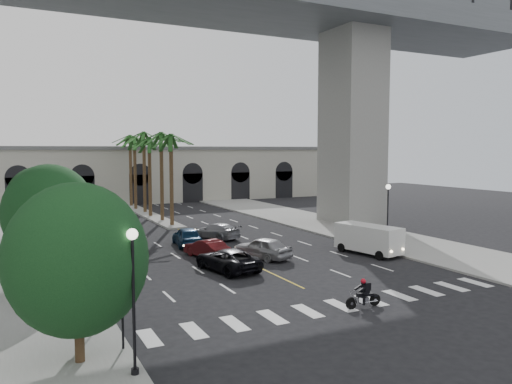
% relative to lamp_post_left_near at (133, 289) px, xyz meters
% --- Properties ---
extents(ground, '(140.00, 140.00, 0.00)m').
position_rel_lamp_post_left_near_xyz_m(ground, '(11.40, 5.00, -3.22)').
color(ground, black).
rests_on(ground, ground).
extents(sidewalk_left, '(8.00, 100.00, 0.15)m').
position_rel_lamp_post_left_near_xyz_m(sidewalk_left, '(-3.60, 20.00, -3.15)').
color(sidewalk_left, gray).
rests_on(sidewalk_left, ground).
extents(sidewalk_right, '(8.00, 100.00, 0.15)m').
position_rel_lamp_post_left_near_xyz_m(sidewalk_right, '(26.40, 20.00, -3.15)').
color(sidewalk_right, gray).
rests_on(sidewalk_right, ground).
extents(median, '(2.00, 24.00, 0.20)m').
position_rel_lamp_post_left_near_xyz_m(median, '(11.40, 43.00, -3.12)').
color(median, gray).
rests_on(median, ground).
extents(pier_building, '(71.00, 10.50, 8.50)m').
position_rel_lamp_post_left_near_xyz_m(pier_building, '(11.40, 60.00, 1.04)').
color(pier_building, '#B6B4A4').
rests_on(pier_building, ground).
extents(bridge, '(75.00, 13.00, 26.00)m').
position_rel_lamp_post_left_near_xyz_m(bridge, '(14.82, 27.00, 15.29)').
color(bridge, gray).
rests_on(bridge, ground).
extents(palm_a, '(3.20, 3.20, 10.30)m').
position_rel_lamp_post_left_near_xyz_m(palm_a, '(11.40, 33.00, 5.88)').
color(palm_a, '#47331E').
rests_on(palm_a, ground).
extents(palm_b, '(3.20, 3.20, 10.60)m').
position_rel_lamp_post_left_near_xyz_m(palm_b, '(11.50, 37.00, 6.15)').
color(palm_b, '#47331E').
rests_on(palm_b, ground).
extents(palm_c, '(3.20, 3.20, 10.10)m').
position_rel_lamp_post_left_near_xyz_m(palm_c, '(11.20, 41.00, 5.69)').
color(palm_c, '#47331E').
rests_on(palm_c, ground).
extents(palm_d, '(3.20, 3.20, 10.90)m').
position_rel_lamp_post_left_near_xyz_m(palm_d, '(11.55, 45.00, 6.43)').
color(palm_d, '#47331E').
rests_on(palm_d, ground).
extents(palm_e, '(3.20, 3.20, 10.40)m').
position_rel_lamp_post_left_near_xyz_m(palm_e, '(11.30, 49.00, 5.97)').
color(palm_e, '#47331E').
rests_on(palm_e, ground).
extents(palm_f, '(3.20, 3.20, 10.70)m').
position_rel_lamp_post_left_near_xyz_m(palm_f, '(11.60, 53.00, 6.24)').
color(palm_f, '#47331E').
rests_on(palm_f, ground).
extents(street_tree_near, '(5.20, 5.20, 6.89)m').
position_rel_lamp_post_left_near_xyz_m(street_tree_near, '(-1.60, 2.00, 0.80)').
color(street_tree_near, '#382616').
rests_on(street_tree_near, ground).
extents(street_tree_mid, '(5.44, 5.44, 7.21)m').
position_rel_lamp_post_left_near_xyz_m(street_tree_mid, '(-1.60, 15.00, 0.99)').
color(street_tree_mid, '#382616').
rests_on(street_tree_mid, ground).
extents(street_tree_far, '(5.04, 5.04, 6.68)m').
position_rel_lamp_post_left_near_xyz_m(street_tree_far, '(-1.60, 27.00, 0.68)').
color(street_tree_far, '#382616').
rests_on(street_tree_far, ground).
extents(lamp_post_left_near, '(0.40, 0.40, 5.35)m').
position_rel_lamp_post_left_near_xyz_m(lamp_post_left_near, '(0.00, 0.00, 0.00)').
color(lamp_post_left_near, black).
rests_on(lamp_post_left_near, ground).
extents(lamp_post_left_far, '(0.40, 0.40, 5.35)m').
position_rel_lamp_post_left_near_xyz_m(lamp_post_left_far, '(0.00, 21.00, 0.00)').
color(lamp_post_left_far, black).
rests_on(lamp_post_left_far, ground).
extents(lamp_post_right, '(0.40, 0.40, 5.35)m').
position_rel_lamp_post_left_near_xyz_m(lamp_post_right, '(22.80, 13.00, 0.00)').
color(lamp_post_right, black).
rests_on(lamp_post_right, ground).
extents(traffic_signal_near, '(0.25, 0.18, 3.65)m').
position_rel_lamp_post_left_near_xyz_m(traffic_signal_near, '(0.10, 2.50, -0.71)').
color(traffic_signal_near, black).
rests_on(traffic_signal_near, ground).
extents(traffic_signal_far, '(0.25, 0.18, 3.65)m').
position_rel_lamp_post_left_near_xyz_m(traffic_signal_far, '(0.10, 6.50, -0.71)').
color(traffic_signal_far, black).
rests_on(traffic_signal_far, ground).
extents(motorcycle_rider, '(2.10, 0.57, 1.51)m').
position_rel_lamp_post_left_near_xyz_m(motorcycle_rider, '(12.33, 2.72, -2.54)').
color(motorcycle_rider, black).
rests_on(motorcycle_rider, ground).
extents(car_a, '(3.45, 5.07, 1.60)m').
position_rel_lamp_post_left_near_xyz_m(car_a, '(12.90, 15.24, -2.42)').
color(car_a, '#9C9CA1').
rests_on(car_a, ground).
extents(car_b, '(2.44, 4.42, 1.38)m').
position_rel_lamp_post_left_near_xyz_m(car_b, '(9.30, 17.36, -2.53)').
color(car_b, '#4F0F12').
rests_on(car_b, ground).
extents(car_c, '(3.39, 5.70, 1.48)m').
position_rel_lamp_post_left_near_xyz_m(car_c, '(9.10, 13.00, -2.48)').
color(car_c, black).
rests_on(car_c, ground).
extents(car_d, '(3.64, 5.27, 1.42)m').
position_rel_lamp_post_left_near_xyz_m(car_d, '(12.90, 24.34, -2.51)').
color(car_d, slate).
rests_on(car_d, ground).
extents(car_e, '(2.47, 4.93, 1.61)m').
position_rel_lamp_post_left_near_xyz_m(car_e, '(9.44, 22.29, -2.42)').
color(car_e, '#102D4E').
rests_on(car_e, ground).
extents(cargo_van, '(2.95, 5.57, 2.26)m').
position_rel_lamp_post_left_near_xyz_m(cargo_van, '(20.89, 12.88, -1.96)').
color(cargo_van, silver).
rests_on(cargo_van, ground).
extents(pedestrian_a, '(0.71, 0.53, 1.78)m').
position_rel_lamp_post_left_near_xyz_m(pedestrian_a, '(-3.16, 9.66, -2.18)').
color(pedestrian_a, black).
rests_on(pedestrian_a, sidewalk_left).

